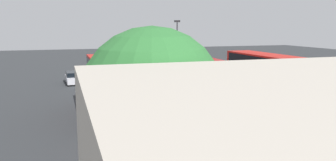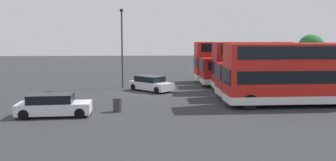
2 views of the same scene
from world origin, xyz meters
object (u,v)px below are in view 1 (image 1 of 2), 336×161
Objects in this scene: car_small_green at (73,78)px; waste_bin_yellow at (84,84)px; car_hatchback_silver at (166,82)px; bus_double_decker_near_end at (267,78)px; bus_single_deck_fourth at (151,95)px; bus_double_decker_third at (196,83)px; bus_single_deck_second at (230,89)px; bus_double_decker_fifth at (109,86)px; lamp_post_tall at (177,46)px.

waste_bin_yellow is at bearing 105.31° from car_small_green.
car_hatchback_silver is 4.61× the size of waste_bin_yellow.
bus_single_deck_fourth is (11.11, 0.49, -0.83)m from bus_double_decker_near_end.
bus_double_decker_third reaches higher than car_hatchback_silver.
bus_double_decker_fifth reaches higher than bus_single_deck_second.
car_small_green is 4.86× the size of waste_bin_yellow.
waste_bin_yellow is at bearing -84.67° from bus_double_decker_fifth.
bus_double_decker_third is at bearing 120.67° from waste_bin_yellow.
bus_double_decker_near_end is 2.37× the size of car_small_green.
waste_bin_yellow is (-1.08, 3.94, -0.23)m from car_small_green.
bus_single_deck_fourth is at bearing 63.25° from lamp_post_tall.
car_hatchback_silver is at bearing 148.21° from car_small_green.
bus_double_decker_near_end reaches higher than car_hatchback_silver.
bus_double_decker_near_end is 11.15m from bus_single_deck_fourth.
bus_double_decker_fifth is at bearing -7.55° from bus_double_decker_third.
lamp_post_tall is (-3.25, -14.20, 2.13)m from bus_double_decker_third.
car_small_green reaches higher than waste_bin_yellow.
car_hatchback_silver is at bearing -112.91° from bus_single_deck_fourth.
bus_double_decker_third reaches higher than bus_single_deck_second.
bus_single_deck_fourth is at bearing 2.53° from bus_double_decker_near_end.
lamp_post_tall reaches higher than car_small_green.
bus_single_deck_second is 11.37× the size of waste_bin_yellow.
car_small_green is (10.18, -6.31, 0.00)m from car_hatchback_silver.
car_small_green is (2.28, -16.79, -1.75)m from bus_double_decker_fifth.
bus_double_decker_fifth is (10.56, -0.12, 0.83)m from bus_single_deck_second.
bus_double_decker_fifth is at bearing 97.73° from car_small_green.
bus_double_decker_near_end is 7.40m from bus_double_decker_third.
bus_double_decker_near_end reaches higher than bus_single_deck_fourth.
car_hatchback_silver reaches higher than waste_bin_yellow.
bus_double_decker_near_end is 11.51× the size of waste_bin_yellow.
bus_single_deck_second reaches higher than waste_bin_yellow.
bus_double_decker_third is 2.44× the size of car_small_green.
car_hatchback_silver is (6.42, -10.59, -1.75)m from bus_double_decker_near_end.
waste_bin_yellow is at bearing -47.80° from bus_single_deck_second.
lamp_post_tall is (-10.22, -13.28, 2.13)m from bus_double_decker_fifth.
bus_single_deck_fourth is 1.09× the size of bus_double_decker_fifth.
bus_double_decker_near_end is at bearing 107.06° from lamp_post_tall.
bus_double_decker_fifth reaches higher than bus_single_deck_fourth.
lamp_post_tall is at bearing -129.58° from car_hatchback_silver.
bus_double_decker_fifth is 16.89m from lamp_post_tall.
bus_double_decker_third is at bearing 6.29° from bus_double_decker_near_end.
bus_double_decker_near_end reaches higher than bus_single_deck_second.
lamp_post_tall reaches higher than waste_bin_yellow.
car_hatchback_silver is (-7.90, -10.48, -1.75)m from bus_double_decker_fifth.
bus_single_deck_second is at bearing 132.20° from waste_bin_yellow.
car_small_green is at bearing -72.45° from bus_single_deck_fourth.
lamp_post_tall is 8.21× the size of waste_bin_yellow.
bus_single_deck_fourth is 14.21m from waste_bin_yellow.
bus_double_decker_near_end is 3.86m from bus_single_deck_second.
bus_double_decker_near_end is at bearing -179.95° from bus_single_deck_second.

